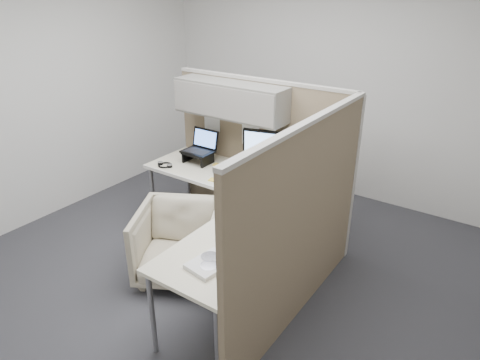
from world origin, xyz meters
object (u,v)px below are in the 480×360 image
Objects in this scene: desk at (234,202)px; keyboard at (253,188)px; office_chair at (179,240)px; monitor_left at (265,150)px.

desk is 0.24m from keyboard.
keyboard is at bearing 29.36° from office_chair.
desk is 2.70× the size of office_chair.
monitor_left reaches higher than office_chair.
keyboard is (0.08, -0.32, -0.26)m from monitor_left.
desk is 0.64m from monitor_left.
monitor_left is 0.42m from keyboard.
monitor_left is at bearing 43.28° from office_chair.
desk is 5.03× the size of keyboard.
monitor_left reaches higher than keyboard.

